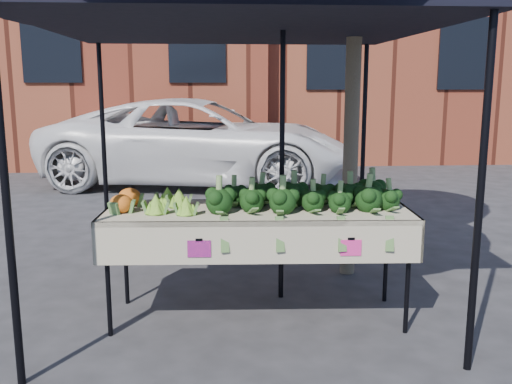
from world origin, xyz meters
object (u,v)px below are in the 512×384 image
canopy (240,143)px  street_tree (354,58)px  vehicle (199,27)px  table (258,264)px

canopy → street_tree: street_tree is taller
street_tree → canopy: bearing=-153.7°
vehicle → street_tree: 5.56m
street_tree → table: bearing=-133.0°
vehicle → table: bearing=-164.0°
canopy → street_tree: 1.42m
table → street_tree: bearing=47.0°
canopy → vehicle: bearing=95.2°
table → street_tree: street_tree is taller
table → canopy: size_ratio=0.77×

